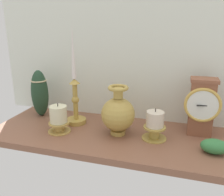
% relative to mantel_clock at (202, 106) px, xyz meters
% --- Properties ---
extents(ground_plane, '(1.00, 0.36, 0.02)m').
position_rel_mantel_clock_xyz_m(ground_plane, '(-0.28, -0.08, -0.12)').
color(ground_plane, brown).
extents(back_wall, '(1.20, 0.02, 0.65)m').
position_rel_mantel_clock_xyz_m(back_wall, '(-0.28, 0.10, 0.21)').
color(back_wall, silver).
rests_on(back_wall, ground_plane).
extents(mantel_clock, '(0.13, 0.08, 0.21)m').
position_rel_mantel_clock_xyz_m(mantel_clock, '(0.00, 0.00, 0.00)').
color(mantel_clock, brown).
rests_on(mantel_clock, ground_plane).
extents(candlestick_tall_left, '(0.08, 0.08, 0.40)m').
position_rel_mantel_clock_xyz_m(candlestick_tall_left, '(-0.49, -0.03, 0.01)').
color(candlestick_tall_left, '#B69441').
rests_on(candlestick_tall_left, ground_plane).
extents(brass_vase_bulbous, '(0.13, 0.13, 0.19)m').
position_rel_mantel_clock_xyz_m(brass_vase_bulbous, '(-0.29, -0.09, -0.03)').
color(brass_vase_bulbous, '#B59545').
rests_on(brass_vase_bulbous, ground_plane).
extents(pillar_candle_front, '(0.09, 0.09, 0.12)m').
position_rel_mantel_clock_xyz_m(pillar_candle_front, '(-0.51, -0.13, -0.06)').
color(pillar_candle_front, tan).
rests_on(pillar_candle_front, ground_plane).
extents(pillar_candle_near_clock, '(0.09, 0.09, 0.12)m').
position_rel_mantel_clock_xyz_m(pillar_candle_near_clock, '(-0.16, -0.09, -0.06)').
color(pillar_candle_near_clock, '#B19644').
rests_on(pillar_candle_near_clock, ground_plane).
extents(tall_ceramic_vase, '(0.07, 0.07, 0.21)m').
position_rel_mantel_clock_xyz_m(tall_ceramic_vase, '(-0.67, 0.00, -0.01)').
color(tall_ceramic_vase, '#223E29').
rests_on(tall_ceramic_vase, ground_plane).
extents(ivy_sprig, '(0.09, 0.06, 0.05)m').
position_rel_mantel_clock_xyz_m(ivy_sprig, '(0.04, -0.13, -0.09)').
color(ivy_sprig, '#35773E').
rests_on(ivy_sprig, ground_plane).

